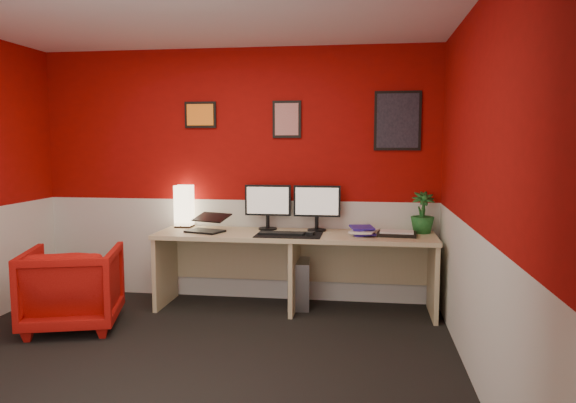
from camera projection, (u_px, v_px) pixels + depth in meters
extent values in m
cube|color=black|center=(180.00, 365.00, 3.87)|extent=(4.00, 3.50, 0.01)
cube|color=white|center=(172.00, 2.00, 3.61)|extent=(4.00, 3.50, 0.01)
cube|color=#9B0B07|center=(237.00, 175.00, 5.46)|extent=(4.00, 0.01, 2.50)
cube|color=#9B0B07|center=(14.00, 229.00, 2.02)|extent=(4.00, 0.01, 2.50)
cube|color=#9B0B07|center=(479.00, 193.00, 3.46)|extent=(0.01, 3.50, 2.50)
cube|color=silver|center=(237.00, 249.00, 5.54)|extent=(4.00, 0.01, 1.00)
cube|color=silver|center=(474.00, 308.00, 3.54)|extent=(0.01, 3.50, 1.00)
cube|color=#CBB482|center=(294.00, 272.00, 5.13)|extent=(2.60, 0.65, 0.73)
cube|color=#FFE5B2|center=(184.00, 207.00, 5.45)|extent=(0.16, 0.16, 0.40)
cube|color=black|center=(205.00, 221.00, 5.14)|extent=(0.39, 0.33, 0.22)
cube|color=black|center=(268.00, 200.00, 5.29)|extent=(0.45, 0.06, 0.58)
cube|color=black|center=(317.00, 201.00, 5.21)|extent=(0.45, 0.06, 0.58)
cube|color=black|center=(289.00, 235.00, 4.99)|extent=(0.60, 0.38, 0.01)
cube|color=black|center=(282.00, 233.00, 5.01)|extent=(0.42, 0.14, 0.02)
cube|color=black|center=(311.00, 233.00, 4.96)|extent=(0.07, 0.11, 0.03)
imported|color=#3722A0|center=(352.00, 233.00, 5.01)|extent=(0.24, 0.29, 0.03)
imported|color=silver|center=(353.00, 230.00, 5.01)|extent=(0.29, 0.34, 0.02)
imported|color=#3722A0|center=(351.00, 228.00, 5.00)|extent=(0.25, 0.31, 0.03)
cube|color=black|center=(397.00, 234.00, 4.96)|extent=(0.37, 0.28, 0.03)
imported|color=#19591E|center=(423.00, 213.00, 5.08)|extent=(0.24, 0.24, 0.39)
cube|color=#99999E|center=(299.00, 283.00, 5.27)|extent=(0.24, 0.47, 0.45)
imported|color=red|center=(73.00, 287.00, 4.63)|extent=(0.93, 0.95, 0.70)
cube|color=orange|center=(200.00, 115.00, 5.43)|extent=(0.32, 0.02, 0.26)
cube|color=red|center=(287.00, 119.00, 5.32)|extent=(0.28, 0.02, 0.36)
cube|color=black|center=(398.00, 121.00, 5.17)|extent=(0.44, 0.02, 0.56)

